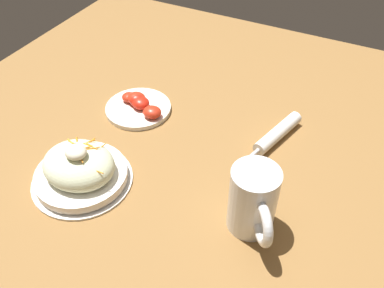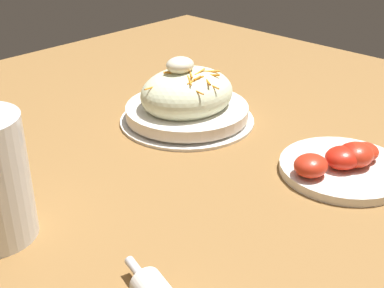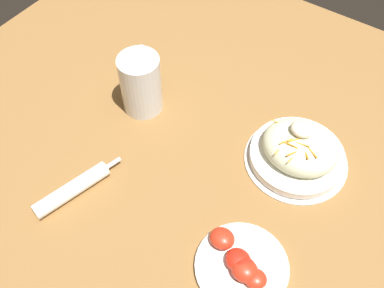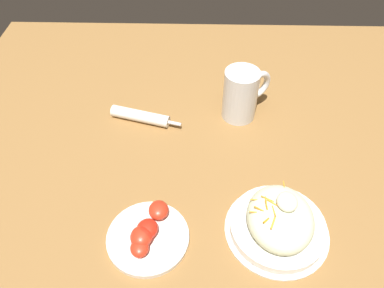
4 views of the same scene
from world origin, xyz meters
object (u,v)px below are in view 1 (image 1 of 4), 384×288
beer_mug (253,204)px  napkin_roll (278,133)px  salad_plate (80,170)px  tomato_plate (139,106)px

beer_mug → napkin_roll: size_ratio=0.72×
beer_mug → napkin_roll: (-0.03, 0.28, -0.05)m
salad_plate → napkin_roll: bearing=44.3°
napkin_roll → tomato_plate: bearing=-171.1°
salad_plate → napkin_roll: 0.48m
beer_mug → napkin_roll: 0.28m
napkin_roll → salad_plate: bearing=-135.7°
salad_plate → beer_mug: size_ratio=1.53×
salad_plate → napkin_roll: salad_plate is taller
salad_plate → beer_mug: (0.38, 0.06, 0.03)m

